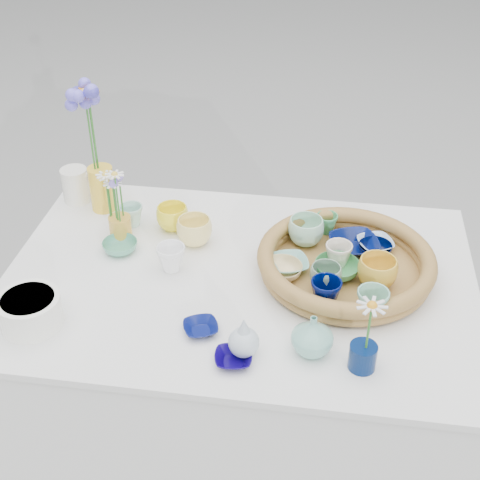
# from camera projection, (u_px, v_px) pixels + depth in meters

# --- Properties ---
(ground) EXTENTS (80.00, 80.00, 0.00)m
(ground) POSITION_uv_depth(u_px,v_px,m) (239.00, 458.00, 2.23)
(ground) COLOR gray
(display_table) EXTENTS (1.26, 0.86, 0.77)m
(display_table) POSITION_uv_depth(u_px,v_px,m) (239.00, 458.00, 2.23)
(display_table) COLOR silver
(display_table) RESTS_ON ground
(wicker_tray) EXTENTS (0.47, 0.47, 0.08)m
(wicker_tray) POSITION_uv_depth(u_px,v_px,m) (346.00, 263.00, 1.78)
(wicker_tray) COLOR brown
(wicker_tray) RESTS_ON display_table
(tray_ceramic_0) EXTENTS (0.17, 0.17, 0.03)m
(tray_ceramic_0) POSITION_uv_depth(u_px,v_px,m) (354.00, 245.00, 1.85)
(tray_ceramic_0) COLOR #041049
(tray_ceramic_0) RESTS_ON wicker_tray
(tray_ceramic_1) EXTENTS (0.11, 0.11, 0.03)m
(tray_ceramic_1) POSITION_uv_depth(u_px,v_px,m) (375.00, 249.00, 1.84)
(tray_ceramic_1) COLOR black
(tray_ceramic_1) RESTS_ON wicker_tray
(tray_ceramic_2) EXTENTS (0.13, 0.13, 0.08)m
(tray_ceramic_2) POSITION_uv_depth(u_px,v_px,m) (377.00, 273.00, 1.71)
(tray_ceramic_2) COLOR gold
(tray_ceramic_2) RESTS_ON wicker_tray
(tray_ceramic_3) EXTENTS (0.15, 0.15, 0.04)m
(tray_ceramic_3) POSITION_uv_depth(u_px,v_px,m) (337.00, 269.00, 1.76)
(tray_ceramic_3) COLOR #479D5A
(tray_ceramic_3) RESTS_ON wicker_tray
(tray_ceramic_4) EXTENTS (0.09, 0.09, 0.06)m
(tray_ceramic_4) POSITION_uv_depth(u_px,v_px,m) (326.00, 277.00, 1.71)
(tray_ceramic_4) COLOR gray
(tray_ceramic_4) RESTS_ON wicker_tray
(tray_ceramic_5) EXTENTS (0.13, 0.13, 0.03)m
(tray_ceramic_5) POSITION_uv_depth(u_px,v_px,m) (289.00, 264.00, 1.78)
(tray_ceramic_5) COLOR #78BBAE
(tray_ceramic_5) RESTS_ON wicker_tray
(tray_ceramic_6) EXTENTS (0.11, 0.11, 0.08)m
(tray_ceramic_6) POSITION_uv_depth(u_px,v_px,m) (306.00, 231.00, 1.87)
(tray_ceramic_6) COLOR #A0D4B6
(tray_ceramic_6) RESTS_ON wicker_tray
(tray_ceramic_7) EXTENTS (0.07, 0.07, 0.07)m
(tray_ceramic_7) POSITION_uv_depth(u_px,v_px,m) (338.00, 255.00, 1.78)
(tray_ceramic_7) COLOR beige
(tray_ceramic_7) RESTS_ON wicker_tray
(tray_ceramic_8) EXTENTS (0.13, 0.13, 0.02)m
(tray_ceramic_8) POSITION_uv_depth(u_px,v_px,m) (375.00, 244.00, 1.86)
(tray_ceramic_8) COLOR #A9CDF9
(tray_ceramic_8) RESTS_ON wicker_tray
(tray_ceramic_9) EXTENTS (0.08, 0.08, 0.07)m
(tray_ceramic_9) POSITION_uv_depth(u_px,v_px,m) (326.00, 293.00, 1.65)
(tray_ceramic_9) COLOR #000942
(tray_ceramic_9) RESTS_ON wicker_tray
(tray_ceramic_10) EXTENTS (0.13, 0.13, 0.03)m
(tray_ceramic_10) POSITION_uv_depth(u_px,v_px,m) (282.00, 271.00, 1.75)
(tray_ceramic_10) COLOR #E0C083
(tray_ceramic_10) RESTS_ON wicker_tray
(tray_ceramic_11) EXTENTS (0.10, 0.10, 0.07)m
(tray_ceramic_11) POSITION_uv_depth(u_px,v_px,m) (372.00, 303.00, 1.61)
(tray_ceramic_11) COLOR #78BBA1
(tray_ceramic_11) RESTS_ON wicker_tray
(tray_ceramic_12) EXTENTS (0.07, 0.07, 0.06)m
(tray_ceramic_12) POSITION_uv_depth(u_px,v_px,m) (327.00, 223.00, 1.92)
(tray_ceramic_12) COLOR #429E61
(tray_ceramic_12) RESTS_ON wicker_tray
(loose_ceramic_0) EXTENTS (0.10, 0.10, 0.07)m
(loose_ceramic_0) POSITION_uv_depth(u_px,v_px,m) (172.00, 218.00, 1.96)
(loose_ceramic_0) COLOR yellow
(loose_ceramic_0) RESTS_ON display_table
(loose_ceramic_1) EXTENTS (0.12, 0.12, 0.08)m
(loose_ceramic_1) POSITION_uv_depth(u_px,v_px,m) (194.00, 231.00, 1.90)
(loose_ceramic_1) COLOR #FFE681
(loose_ceramic_1) RESTS_ON display_table
(loose_ceramic_2) EXTENTS (0.12, 0.12, 0.03)m
(loose_ceramic_2) POSITION_uv_depth(u_px,v_px,m) (120.00, 246.00, 1.88)
(loose_ceramic_2) COLOR #4E9B7C
(loose_ceramic_2) RESTS_ON display_table
(loose_ceramic_3) EXTENTS (0.09, 0.09, 0.07)m
(loose_ceramic_3) POSITION_uv_depth(u_px,v_px,m) (171.00, 258.00, 1.80)
(loose_ceramic_3) COLOR white
(loose_ceramic_3) RESTS_ON display_table
(loose_ceramic_4) EXTENTS (0.11, 0.11, 0.02)m
(loose_ceramic_4) POSITION_uv_depth(u_px,v_px,m) (201.00, 328.00, 1.61)
(loose_ceramic_4) COLOR #091253
(loose_ceramic_4) RESTS_ON display_table
(loose_ceramic_5) EXTENTS (0.09, 0.09, 0.07)m
(loose_ceramic_5) POSITION_uv_depth(u_px,v_px,m) (132.00, 215.00, 1.98)
(loose_ceramic_5) COLOR #A7D7C5
(loose_ceramic_5) RESTS_ON display_table
(loose_ceramic_6) EXTENTS (0.10, 0.10, 0.02)m
(loose_ceramic_6) POSITION_uv_depth(u_px,v_px,m) (233.00, 359.00, 1.52)
(loose_ceramic_6) COLOR #0C014D
(loose_ceramic_6) RESTS_ON display_table
(fluted_bowl) EXTENTS (0.17, 0.17, 0.08)m
(fluted_bowl) POSITION_uv_depth(u_px,v_px,m) (30.00, 311.00, 1.61)
(fluted_bowl) COLOR white
(fluted_bowl) RESTS_ON display_table
(bud_vase_paleblue) EXTENTS (0.09, 0.09, 0.11)m
(bud_vase_paleblue) POSITION_uv_depth(u_px,v_px,m) (244.00, 336.00, 1.52)
(bud_vase_paleblue) COLOR silver
(bud_vase_paleblue) RESTS_ON display_table
(bud_vase_seafoam) EXTENTS (0.10, 0.10, 0.10)m
(bud_vase_seafoam) POSITION_uv_depth(u_px,v_px,m) (312.00, 335.00, 1.53)
(bud_vase_seafoam) COLOR #75B7A6
(bud_vase_seafoam) RESTS_ON display_table
(bud_vase_cobalt) EXTENTS (0.08, 0.08, 0.06)m
(bud_vase_cobalt) POSITION_uv_depth(u_px,v_px,m) (363.00, 357.00, 1.50)
(bud_vase_cobalt) COLOR #051A47
(bud_vase_cobalt) RESTS_ON display_table
(single_daisy) EXTENTS (0.09, 0.09, 0.14)m
(single_daisy) POSITION_uv_depth(u_px,v_px,m) (369.00, 327.00, 1.44)
(single_daisy) COLOR silver
(single_daisy) RESTS_ON bud_vase_cobalt
(tall_vase_yellow) EXTENTS (0.10, 0.10, 0.14)m
(tall_vase_yellow) POSITION_uv_depth(u_px,v_px,m) (102.00, 189.00, 2.04)
(tall_vase_yellow) COLOR yellow
(tall_vase_yellow) RESTS_ON display_table
(gerbera) EXTENTS (0.11, 0.11, 0.26)m
(gerbera) POSITION_uv_depth(u_px,v_px,m) (90.00, 132.00, 1.92)
(gerbera) COLOR orange
(gerbera) RESTS_ON tall_vase_yellow
(hydrangea) EXTENTS (0.10, 0.10, 0.32)m
(hydrangea) POSITION_uv_depth(u_px,v_px,m) (93.00, 133.00, 1.93)
(hydrangea) COLOR #413BB3
(hydrangea) RESTS_ON tall_vase_yellow
(white_pitcher) EXTENTS (0.14, 0.11, 0.11)m
(white_pitcher) POSITION_uv_depth(u_px,v_px,m) (76.00, 185.00, 2.08)
(white_pitcher) COLOR white
(white_pitcher) RESTS_ON display_table
(daisy_cup) EXTENTS (0.07, 0.07, 0.07)m
(daisy_cup) POSITION_uv_depth(u_px,v_px,m) (120.00, 227.00, 1.92)
(daisy_cup) COLOR gold
(daisy_cup) RESTS_ON display_table
(daisy_posy) EXTENTS (0.09, 0.09, 0.16)m
(daisy_posy) POSITION_uv_depth(u_px,v_px,m) (115.00, 192.00, 1.86)
(daisy_posy) COLOR white
(daisy_posy) RESTS_ON daisy_cup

